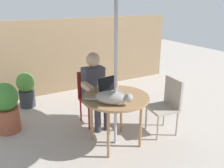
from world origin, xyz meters
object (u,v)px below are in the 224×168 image
patio_table (116,101)px  person_seated (95,86)px  chair_occupied (91,93)px  potted_plant_near_fence (26,89)px  cat (113,98)px  chair_empty (167,102)px  potted_plant_by_chair (6,107)px  laptop (109,88)px

patio_table → person_seated: bearing=90.0°
chair_occupied → potted_plant_near_fence: size_ratio=1.27×
cat → potted_plant_near_fence: 2.29m
cat → potted_plant_near_fence: cat is taller
chair_empty → person_seated: 1.14m
potted_plant_near_fence → potted_plant_by_chair: size_ratio=0.86×
chair_occupied → person_seated: 0.23m
cat → chair_occupied: bearing=81.0°
chair_empty → potted_plant_near_fence: (-1.70, 2.05, -0.14)m
cat → person_seated: bearing=79.4°
person_seated → potted_plant_near_fence: (-0.84, 1.30, -0.31)m
person_seated → laptop: size_ratio=3.70×
person_seated → cat: 0.86m
laptop → potted_plant_near_fence: laptop is taller
chair_occupied → laptop: (-0.00, -0.63, 0.29)m
laptop → cat: bearing=-112.7°
potted_plant_by_chair → chair_empty: bearing=-29.8°
cat → chair_empty: bearing=5.3°
potted_plant_by_chair → cat: bearing=-49.4°
laptop → patio_table: bearing=-89.0°
person_seated → potted_plant_by_chair: 1.41m
chair_occupied → patio_table: bearing=-90.0°
chair_empty → potted_plant_by_chair: 2.48m
chair_empty → potted_plant_by_chair: chair_empty is taller
patio_table → potted_plant_near_fence: patio_table is taller
chair_occupied → laptop: bearing=-90.3°
chair_occupied → person_seated: person_seated is taller
person_seated → potted_plant_near_fence: bearing=122.9°
patio_table → cat: 0.30m
chair_empty → potted_plant_near_fence: size_ratio=1.27×
patio_table → laptop: size_ratio=2.82×
chair_occupied → cat: cat is taller
patio_table → potted_plant_by_chair: (-1.30, 1.13, -0.24)m
laptop → potted_plant_near_fence: 2.01m
chair_occupied → chair_empty: (0.85, -0.90, 0.00)m
person_seated → potted_plant_near_fence: person_seated is taller
patio_table → chair_empty: (0.85, -0.10, -0.16)m
chair_occupied → laptop: 0.69m
chair_empty → potted_plant_near_fence: 2.66m
patio_table → potted_plant_near_fence: bearing=113.5°
chair_empty → person_seated: (-0.85, 0.74, 0.17)m
laptop → cat: (-0.15, -0.37, 0.02)m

